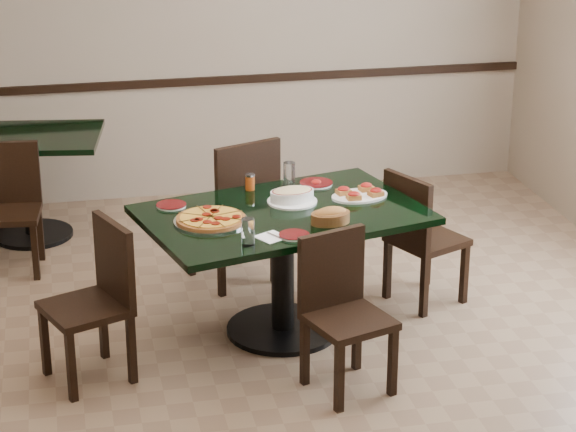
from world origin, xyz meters
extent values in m
plane|color=brown|center=(0.00, 0.00, 0.00)|extent=(5.50, 5.50, 0.00)
plane|color=gray|center=(0.00, 2.75, 1.40)|extent=(5.00, 0.00, 5.00)
plane|color=gray|center=(0.00, -2.75, 1.40)|extent=(5.00, 0.00, 5.00)
cube|color=black|center=(0.00, 2.73, 0.90)|extent=(5.00, 0.03, 0.06)
cube|color=black|center=(0.07, 0.24, 0.73)|extent=(1.73, 1.34, 0.04)
cylinder|color=black|center=(0.07, 0.24, 0.35)|extent=(0.13, 0.13, 0.71)
cylinder|color=black|center=(0.07, 0.24, 0.01)|extent=(0.66, 0.66, 0.03)
cube|color=black|center=(-1.36, 2.08, 0.73)|extent=(1.12, 0.88, 0.04)
cylinder|color=black|center=(-1.36, 2.08, 0.35)|extent=(0.11, 0.11, 0.71)
cylinder|color=black|center=(-1.36, 2.08, 0.01)|extent=(0.56, 0.56, 0.03)
cube|color=black|center=(-0.10, 1.06, 0.46)|extent=(0.59, 0.59, 0.04)
cube|color=black|center=(-0.02, 0.87, 0.73)|extent=(0.43, 0.20, 0.48)
cube|color=black|center=(0.01, 1.31, 0.22)|extent=(0.05, 0.05, 0.44)
cube|color=black|center=(0.16, 0.95, 0.22)|extent=(0.05, 0.05, 0.44)
cube|color=black|center=(-0.35, 1.17, 0.22)|extent=(0.05, 0.05, 0.44)
cube|color=black|center=(-0.21, 0.81, 0.22)|extent=(0.05, 0.05, 0.44)
cube|color=black|center=(0.26, -0.49, 0.40)|extent=(0.50, 0.50, 0.04)
cube|color=black|center=(0.21, -0.33, 0.63)|extent=(0.38, 0.16, 0.42)
cube|color=black|center=(0.16, -0.70, 0.19)|extent=(0.05, 0.05, 0.38)
cube|color=black|center=(0.05, -0.39, 0.19)|extent=(0.05, 0.05, 0.38)
cube|color=black|center=(0.47, -0.60, 0.19)|extent=(0.05, 0.05, 0.38)
cube|color=black|center=(0.37, -0.28, 0.19)|extent=(0.05, 0.05, 0.38)
cube|color=black|center=(1.02, 0.48, 0.40)|extent=(0.52, 0.52, 0.04)
cube|color=black|center=(0.86, 0.41, 0.63)|extent=(0.20, 0.37, 0.42)
cube|color=black|center=(1.24, 0.40, 0.19)|extent=(0.05, 0.05, 0.38)
cube|color=black|center=(0.93, 0.26, 0.19)|extent=(0.05, 0.05, 0.38)
cube|color=black|center=(1.10, 0.70, 0.19)|extent=(0.05, 0.05, 0.38)
cube|color=black|center=(0.80, 0.57, 0.19)|extent=(0.05, 0.05, 0.38)
cube|color=black|center=(-1.07, -0.09, 0.41)|extent=(0.53, 0.53, 0.04)
cube|color=black|center=(-0.90, -0.02, 0.65)|extent=(0.19, 0.39, 0.43)
cube|color=black|center=(-1.29, 0.00, 0.20)|extent=(0.05, 0.05, 0.39)
cube|color=black|center=(-0.97, 0.13, 0.20)|extent=(0.05, 0.05, 0.39)
cube|color=black|center=(-1.16, -0.31, 0.20)|extent=(0.05, 0.05, 0.39)
cube|color=black|center=(-0.84, -0.18, 0.20)|extent=(0.05, 0.05, 0.39)
cube|color=black|center=(-1.49, 1.48, 0.40)|extent=(0.43, 0.43, 0.04)
cube|color=black|center=(-1.47, 1.66, 0.62)|extent=(0.39, 0.08, 0.42)
cube|color=black|center=(-1.34, 1.30, 0.19)|extent=(0.04, 0.04, 0.38)
cube|color=black|center=(-1.31, 1.63, 0.19)|extent=(0.04, 0.04, 0.38)
cylinder|color=#BBBBC2|center=(-0.35, 0.16, 0.76)|extent=(0.41, 0.41, 0.01)
cylinder|color=brown|center=(-0.35, 0.16, 0.77)|extent=(0.38, 0.38, 0.02)
cylinder|color=gold|center=(-0.35, 0.16, 0.78)|extent=(0.34, 0.34, 0.01)
cylinder|color=white|center=(0.15, 0.38, 0.76)|extent=(0.29, 0.29, 0.01)
ellipsoid|color=beige|center=(0.15, 0.38, 0.82)|extent=(0.25, 0.18, 0.04)
ellipsoid|color=#AA6E2F|center=(0.29, 0.01, 0.81)|extent=(0.20, 0.12, 0.08)
cylinder|color=white|center=(0.05, -0.14, 0.76)|extent=(0.16, 0.16, 0.01)
cylinder|color=#3E0406|center=(0.05, -0.14, 0.76)|extent=(0.16, 0.16, 0.00)
cylinder|color=white|center=(0.36, 0.65, 0.76)|extent=(0.20, 0.20, 0.01)
cylinder|color=#3E0406|center=(0.36, 0.65, 0.76)|extent=(0.20, 0.20, 0.00)
ellipsoid|color=#A40812|center=(0.36, 0.65, 0.77)|extent=(0.06, 0.06, 0.03)
cylinder|color=white|center=(-0.54, 0.45, 0.76)|extent=(0.17, 0.17, 0.01)
cylinder|color=#3E0406|center=(-0.54, 0.45, 0.76)|extent=(0.17, 0.17, 0.00)
cube|color=white|center=(-0.07, -0.13, 0.75)|extent=(0.19, 0.19, 0.00)
cube|color=#BBBBC2|center=(-0.05, -0.13, 0.76)|extent=(0.08, 0.12, 0.00)
cylinder|color=white|center=(0.19, 0.65, 0.83)|extent=(0.07, 0.07, 0.15)
cylinder|color=white|center=(-0.21, -0.21, 0.82)|extent=(0.07, 0.07, 0.15)
cylinder|color=#B24613|center=(-0.05, 0.64, 0.79)|extent=(0.06, 0.06, 0.09)
cylinder|color=#BBBBC2|center=(-0.05, 0.64, 0.84)|extent=(0.06, 0.06, 0.01)
camera|label=1|loc=(-1.13, -5.54, 2.97)|focal=70.00mm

